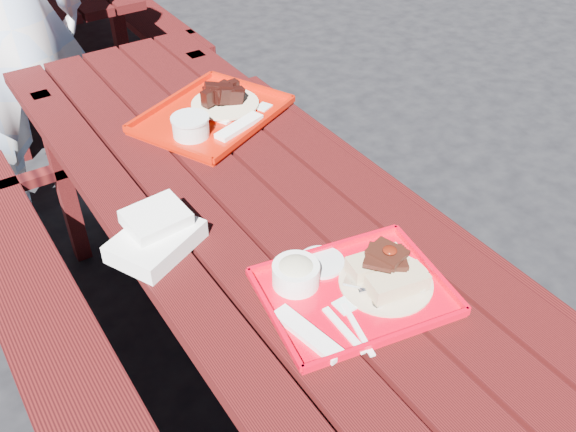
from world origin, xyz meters
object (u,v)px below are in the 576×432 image
Objects in this scene: near_tray at (351,281)px; far_tray at (212,114)px; person at (5,19)px; picnic_table_near at (259,259)px.

near_tray is 0.81× the size of far_tray.
far_tray is 0.33× the size of person.
near_tray is 0.87m from far_tray.
near_tray is at bearing -96.73° from far_tray.
picnic_table_near is 5.24× the size of near_tray.
near_tray is 1.82m from person.
person is at bearing 100.99° from picnic_table_near.
far_tray is 1.02m from person.
person is at bearing 112.68° from far_tray.
far_tray is at bearing 76.09° from picnic_table_near.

